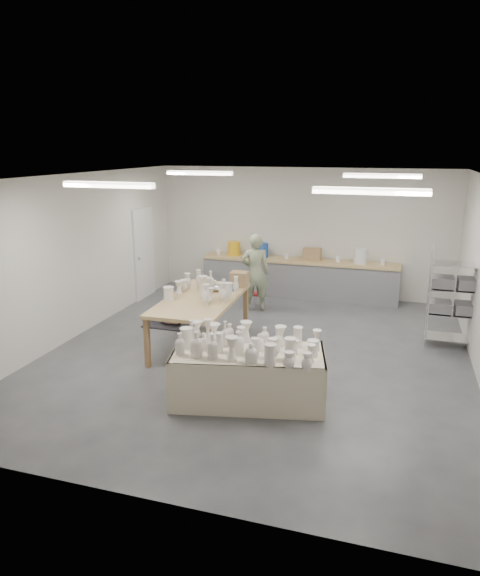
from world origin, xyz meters
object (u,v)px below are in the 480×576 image
(drying_table, at_px, (248,372))
(red_stool, at_px, (258,294))
(work_table, at_px, (205,296))
(potter, at_px, (255,272))

(drying_table, relative_size, red_stool, 5.20)
(work_table, relative_size, red_stool, 5.56)
(work_table, bearing_deg, drying_table, -56.38)
(drying_table, bearing_deg, red_stool, 91.15)
(work_table, height_order, potter, potter)
(red_stool, bearing_deg, work_table, -97.50)
(drying_table, xyz_separation_m, work_table, (-1.34, 1.88, 0.48))
(drying_table, height_order, red_stool, drying_table)
(drying_table, distance_m, work_table, 2.35)
(work_table, relative_size, potter, 1.43)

